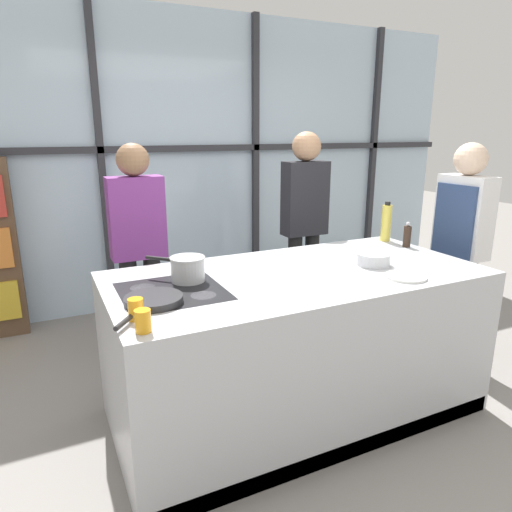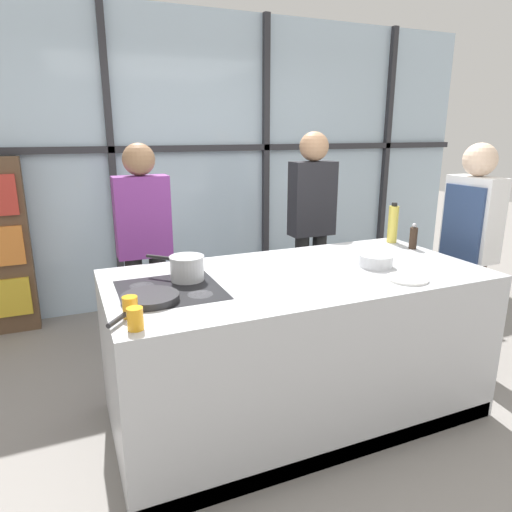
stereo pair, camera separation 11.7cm
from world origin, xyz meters
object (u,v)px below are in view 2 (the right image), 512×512
spectator_far_left (144,239)px  frying_pan (149,298)px  spectator_center_left (312,218)px  pepper_grinder (413,237)px  juice_glass_near (135,319)px  white_plate (407,279)px  chef (469,242)px  oil_bottle (393,224)px  juice_glass_far (130,307)px  mixing_bowl (376,260)px  saucepan (187,267)px

spectator_far_left → frying_pan: 1.22m
spectator_center_left → pepper_grinder: 0.94m
pepper_grinder → juice_glass_near: pepper_grinder is taller
pepper_grinder → white_plate: bearing=-133.5°
pepper_grinder → frying_pan: bearing=-170.4°
chef → frying_pan: chef is taller
oil_bottle → juice_glass_far: (-1.98, -0.69, -0.09)m
mixing_bowl → juice_glass_near: juice_glass_near is taller
spectator_center_left → saucepan: (-1.33, -0.95, -0.01)m
chef → pepper_grinder: (-0.43, 0.09, 0.05)m
white_plate → chef: bearing=25.5°
juice_glass_near → saucepan: bearing=56.8°
saucepan → juice_glass_far: size_ratio=2.97×
chef → white_plate: chef is taller
spectator_far_left → white_plate: (1.19, -1.43, -0.02)m
oil_bottle → white_plate: bearing=-123.7°
frying_pan → pepper_grinder: (1.88, 0.32, 0.06)m
mixing_bowl → pepper_grinder: size_ratio=1.12×
frying_pan → pepper_grinder: size_ratio=2.39×
spectator_far_left → juice_glass_near: (-0.29, -1.50, 0.02)m
oil_bottle → juice_glass_far: oil_bottle is taller
spectator_center_left → frying_pan: bearing=37.4°
saucepan → white_plate: 1.22m
white_plate → juice_glass_far: 1.48m
spectator_far_left → juice_glass_near: size_ratio=16.95×
white_plate → juice_glass_near: bearing=-177.0°
saucepan → pepper_grinder: pepper_grinder is taller
frying_pan → oil_bottle: 1.95m
spectator_center_left → frying_pan: size_ratio=3.94×
spectator_center_left → saucepan: size_ratio=5.96×
spectator_far_left → juice_glass_far: bearing=78.0°
juice_glass_near → white_plate: bearing=3.0°
saucepan → juice_glass_far: (-0.36, -0.41, -0.02)m
oil_bottle → pepper_grinder: size_ratio=1.63×
spectator_center_left → juice_glass_near: 2.26m
spectator_center_left → pepper_grinder: bearing=108.7°
chef → frying_pan: size_ratio=3.77×
chef → frying_pan: bearing=95.6°
spectator_far_left → oil_bottle: bearing=158.2°
spectator_center_left → frying_pan: (-1.58, -1.21, -0.07)m
mixing_bowl → oil_bottle: size_ratio=0.69×
spectator_far_left → pepper_grinder: size_ratio=9.00×
mixing_bowl → white_plate: bearing=-89.8°
spectator_far_left → mixing_bowl: (1.19, -1.15, 0.01)m
chef → spectator_center_left: (-0.73, 0.98, 0.06)m
chef → white_plate: (-0.94, -0.45, -0.02)m
white_plate → oil_bottle: bearing=56.3°
spectator_center_left → mixing_bowl: bearing=79.6°
oil_bottle → juice_glass_near: bearing=-157.4°
white_plate → pepper_grinder: 0.75m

